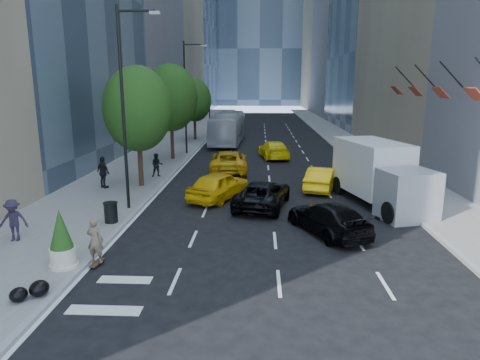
{
  "coord_description": "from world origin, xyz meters",
  "views": [
    {
      "loc": [
        0.31,
        -17.18,
        6.51
      ],
      "look_at": [
        -0.7,
        4.44,
        1.6
      ],
      "focal_mm": 32.0,
      "sensor_mm": 36.0,
      "label": 1
    }
  ],
  "objects_px": {
    "city_bus": "(228,128)",
    "trash_can": "(111,213)",
    "box_truck": "(380,174)",
    "planter_shrub": "(61,240)",
    "skateboarder": "(95,243)",
    "black_sedan_mercedes": "(328,218)",
    "black_sedan_lincoln": "(263,194)"
  },
  "relations": [
    {
      "from": "trash_can",
      "to": "city_bus",
      "type": "bearing_deg",
      "value": 83.16
    },
    {
      "from": "skateboarder",
      "to": "box_truck",
      "type": "xyz_separation_m",
      "value": [
        12.43,
        8.63,
        0.87
      ]
    },
    {
      "from": "skateboarder",
      "to": "box_truck",
      "type": "distance_m",
      "value": 15.16
    },
    {
      "from": "black_sedan_mercedes",
      "to": "planter_shrub",
      "type": "height_order",
      "value": "planter_shrub"
    },
    {
      "from": "trash_can",
      "to": "skateboarder",
      "type": "bearing_deg",
      "value": -77.41
    },
    {
      "from": "city_bus",
      "to": "trash_can",
      "type": "xyz_separation_m",
      "value": [
        -3.4,
        -28.35,
        -1.08
      ]
    },
    {
      "from": "city_bus",
      "to": "trash_can",
      "type": "distance_m",
      "value": 28.57
    },
    {
      "from": "box_truck",
      "to": "planter_shrub",
      "type": "relative_size",
      "value": 3.51
    },
    {
      "from": "skateboarder",
      "to": "city_bus",
      "type": "bearing_deg",
      "value": -89.09
    },
    {
      "from": "city_bus",
      "to": "planter_shrub",
      "type": "distance_m",
      "value": 33.49
    },
    {
      "from": "black_sedan_mercedes",
      "to": "planter_shrub",
      "type": "xyz_separation_m",
      "value": [
        -9.96,
        -4.36,
        0.47
      ]
    },
    {
      "from": "box_truck",
      "to": "city_bus",
      "type": "bearing_deg",
      "value": 98.17
    },
    {
      "from": "city_bus",
      "to": "planter_shrub",
      "type": "xyz_separation_m",
      "value": [
        -3.4,
        -33.31,
        -0.53
      ]
    },
    {
      "from": "skateboarder",
      "to": "box_truck",
      "type": "relative_size",
      "value": 0.23
    },
    {
      "from": "black_sedan_lincoln",
      "to": "black_sedan_mercedes",
      "type": "relative_size",
      "value": 1.08
    },
    {
      "from": "black_sedan_lincoln",
      "to": "city_bus",
      "type": "relative_size",
      "value": 0.43
    },
    {
      "from": "skateboarder",
      "to": "black_sedan_lincoln",
      "type": "relative_size",
      "value": 0.33
    },
    {
      "from": "black_sedan_lincoln",
      "to": "planter_shrub",
      "type": "distance_m",
      "value": 10.97
    },
    {
      "from": "box_truck",
      "to": "trash_can",
      "type": "height_order",
      "value": "box_truck"
    },
    {
      "from": "black_sedan_lincoln",
      "to": "box_truck",
      "type": "distance_m",
      "value": 6.46
    },
    {
      "from": "city_bus",
      "to": "trash_can",
      "type": "height_order",
      "value": "city_bus"
    },
    {
      "from": "black_sedan_mercedes",
      "to": "city_bus",
      "type": "distance_m",
      "value": 29.71
    },
    {
      "from": "black_sedan_lincoln",
      "to": "box_truck",
      "type": "height_order",
      "value": "box_truck"
    },
    {
      "from": "black_sedan_lincoln",
      "to": "planter_shrub",
      "type": "height_order",
      "value": "planter_shrub"
    },
    {
      "from": "box_truck",
      "to": "trash_can",
      "type": "xyz_separation_m",
      "value": [
        -13.43,
        -4.15,
        -1.11
      ]
    },
    {
      "from": "planter_shrub",
      "to": "skateboarder",
      "type": "bearing_deg",
      "value": 25.96
    },
    {
      "from": "black_sedan_lincoln",
      "to": "planter_shrub",
      "type": "xyz_separation_m",
      "value": [
        -7.1,
        -8.36,
        0.44
      ]
    },
    {
      "from": "trash_can",
      "to": "planter_shrub",
      "type": "bearing_deg",
      "value": -90.0
    },
    {
      "from": "black_sedan_lincoln",
      "to": "box_truck",
      "type": "relative_size",
      "value": 0.69
    },
    {
      "from": "planter_shrub",
      "to": "city_bus",
      "type": "bearing_deg",
      "value": 84.17
    },
    {
      "from": "skateboarder",
      "to": "city_bus",
      "type": "xyz_separation_m",
      "value": [
        2.4,
        32.82,
        0.84
      ]
    },
    {
      "from": "box_truck",
      "to": "black_sedan_mercedes",
      "type": "bearing_deg",
      "value": -140.43
    }
  ]
}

